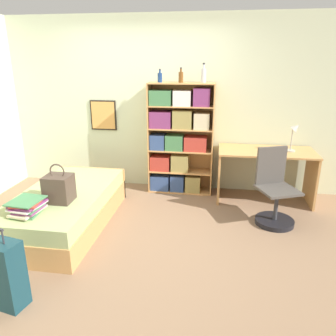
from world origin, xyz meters
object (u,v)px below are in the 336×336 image
Objects in this scene: bookcase at (178,139)px; bottle_brown at (181,77)px; desk at (265,165)px; book_stack_on_bed at (27,207)px; bottle_clear at (204,75)px; desk_lamp at (295,132)px; desk_chair at (274,200)px; handbag at (59,188)px; bed at (66,208)px; bottle_green at (160,77)px.

bookcase is 0.91m from bottle_brown.
book_stack_on_bed is at bearing -145.60° from desk.
bookcase is at bearing 139.49° from bottle_brown.
bottle_clear is 1.49m from desk_lamp.
desk is at bearing 93.68° from desk_chair.
handbag is at bearing -132.02° from bottle_clear.
bed is 10.13× the size of bottle_green.
bottle_brown is at bearing 173.78° from desk.
handbag is 0.33× the size of desk.
book_stack_on_bed reaches higher than bed.
desk_chair is at bearing -86.32° from desk.
desk_lamp is at bearing 27.60° from handbag.
bottle_clear is at bearing 50.05° from book_stack_on_bed.
desk_lamp is at bearing -5.36° from bookcase.
bottle_clear is at bearing 8.36° from bookcase.
bottle_clear is 1.55m from desk.
bottle_green is at bearing 53.49° from bed.
bed is 2.59m from bottle_clear.
bookcase is at bearing 146.96° from desk_chair.
handbag is 2.37× the size of bottle_green.
bed is at bearing -157.93° from desk_lamp.
bookcase is 1.32m from desk.
bed is 1.14× the size of bookcase.
bottle_brown is at bearing 54.67° from book_stack_on_bed.
bottle_green is at bearing -177.95° from bookcase.
bottle_clear is at bearing 5.60° from bottle_green.
desk is (1.24, -0.14, -1.20)m from bottle_brown.
bottle_brown is 0.16× the size of desk.
desk is at bearing -12.93° from bottle_clear.
bottle_brown is at bearing -165.93° from bottle_clear.
desk_chair is (2.55, 0.45, 0.08)m from bed.
bottle_green is at bearing 151.91° from desk_chair.
bottle_green reaches higher than bookcase.
desk_chair is (0.98, -0.91, -1.45)m from bottle_clear.
bottle_brown is 0.78× the size of bottle_clear.
bed is 4.59× the size of desk_lamp.
desk_chair is (0.04, -0.70, -0.23)m from desk.
bed is at bearing 107.88° from handbag.
bottle_clear is (1.49, 1.65, 1.15)m from handbag.
bottle_green reaches higher than handbag.
bed is at bearing -169.94° from desk_chair.
book_stack_on_bed is (-0.09, -0.63, 0.30)m from bed.
desk_chair is at bearing -113.37° from desk_lamp.
bottle_green is 1.96m from desk.
desk_lamp reaches higher than desk_chair.
handbag is 2.50m from bottle_clear.
bottle_clear is (0.62, 0.06, 0.03)m from bottle_green.
bottle_clear reaches higher than desk_chair.
bookcase is 8.87× the size of bottle_green.
bottle_green reaches higher than desk_chair.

